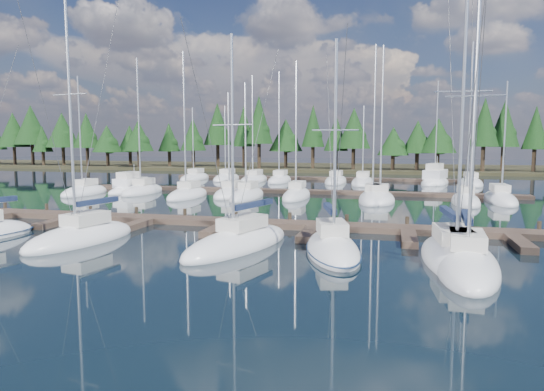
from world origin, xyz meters
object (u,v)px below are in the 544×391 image
(front_sailboat_2, at_px, (82,237))
(motor_yacht_right, at_px, (435,180))
(front_sailboat_3, at_px, (239,243))
(front_sailboat_5, at_px, (454,257))
(front_sailboat_4, at_px, (332,249))
(motor_yacht_left, at_px, (131,188))
(main_dock, at_px, (229,224))
(front_sailboat_6, at_px, (467,264))

(front_sailboat_2, height_order, motor_yacht_right, front_sailboat_2)
(front_sailboat_3, relative_size, front_sailboat_5, 0.83)
(front_sailboat_4, height_order, motor_yacht_left, front_sailboat_4)
(front_sailboat_2, relative_size, front_sailboat_4, 1.32)
(motor_yacht_right, bearing_deg, front_sailboat_2, -116.88)
(front_sailboat_2, bearing_deg, front_sailboat_5, -0.14)
(motor_yacht_left, bearing_deg, main_dock, -45.87)
(motor_yacht_left, bearing_deg, motor_yacht_right, 29.40)
(main_dock, height_order, motor_yacht_left, motor_yacht_left)
(front_sailboat_2, relative_size, front_sailboat_3, 1.26)
(main_dock, height_order, front_sailboat_3, front_sailboat_3)
(front_sailboat_3, bearing_deg, front_sailboat_6, -9.69)
(main_dock, distance_m, front_sailboat_5, 15.63)
(main_dock, relative_size, motor_yacht_left, 5.51)
(front_sailboat_2, xyz_separation_m, motor_yacht_left, (-12.07, 26.34, 0.13))
(front_sailboat_5, bearing_deg, motor_yacht_left, 141.10)
(front_sailboat_3, distance_m, front_sailboat_4, 5.27)
(motor_yacht_right, bearing_deg, front_sailboat_4, -100.88)
(main_dock, relative_size, motor_yacht_right, 4.45)
(front_sailboat_3, bearing_deg, main_dock, 113.61)
(front_sailboat_5, distance_m, front_sailboat_6, 1.26)
(front_sailboat_3, xyz_separation_m, motor_yacht_right, (14.10, 45.65, 0.24))
(motor_yacht_left, bearing_deg, front_sailboat_4, -44.07)
(front_sailboat_2, bearing_deg, motor_yacht_left, 114.62)
(front_sailboat_3, height_order, motor_yacht_right, front_sailboat_3)
(front_sailboat_2, xyz_separation_m, front_sailboat_4, (14.68, 0.44, -0.03))
(front_sailboat_4, xyz_separation_m, motor_yacht_right, (8.83, 45.95, 0.24))
(front_sailboat_6, distance_m, motor_yacht_left, 43.10)
(front_sailboat_5, bearing_deg, front_sailboat_3, 175.95)
(main_dock, height_order, front_sailboat_5, front_sailboat_5)
(front_sailboat_4, height_order, front_sailboat_5, front_sailboat_5)
(front_sailboat_3, distance_m, motor_yacht_left, 33.42)
(front_sailboat_4, bearing_deg, front_sailboat_3, 176.72)
(front_sailboat_2, distance_m, motor_yacht_right, 52.01)
(front_sailboat_4, relative_size, motor_yacht_left, 1.47)
(front_sailboat_2, bearing_deg, front_sailboat_6, -3.37)
(front_sailboat_6, bearing_deg, front_sailboat_2, 176.63)
(front_sailboat_4, relative_size, motor_yacht_right, 1.18)
(front_sailboat_2, bearing_deg, front_sailboat_3, 4.52)
(main_dock, xyz_separation_m, motor_yacht_left, (-18.75, 19.33, 0.24))
(front_sailboat_5, bearing_deg, front_sailboat_2, 179.86)
(front_sailboat_4, distance_m, front_sailboat_6, 6.58)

